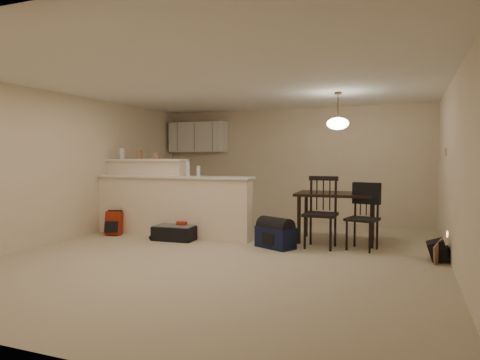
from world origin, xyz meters
The scene contains 19 objects.
room centered at (0.00, 0.00, 1.25)m, with size 7.00×7.02×2.50m.
breakfast_bar centered at (-1.76, 0.98, 0.61)m, with size 3.08×0.58×1.39m.
upper_cabinets centered at (-2.20, 3.32, 1.90)m, with size 1.40×0.34×0.70m, color white.
kitchen_counter centered at (-2.00, 3.19, 0.45)m, with size 1.80×0.60×0.90m, color white.
thermostat centered at (2.98, 1.55, 1.50)m, with size 0.02×0.12×0.12m, color beige.
jar centered at (-2.73, 1.12, 1.49)m, with size 0.10×0.10×0.20m, color silver.
cereal_box centered at (-2.33, 1.12, 1.47)m, with size 0.10×0.07×0.16m, color #9A6B4F.
small_box centered at (-1.95, 1.12, 1.45)m, with size 0.08×0.06×0.12m, color #9A6B4F.
bottle_a centered at (-1.17, 0.90, 1.22)m, with size 0.07×0.07×0.26m, color silver.
bottle_b centered at (-0.96, 0.90, 1.18)m, with size 0.06×0.06×0.18m, color silver.
dining_table centered at (1.35, 1.45, 0.73)m, with size 1.37×0.95×0.83m.
pendant_lamp centered at (1.35, 1.45, 1.99)m, with size 0.36×0.36×0.62m.
dining_chair_near centered at (1.19, 0.86, 0.56)m, with size 0.49×0.47×1.12m, color black, non-canonical shape.
dining_chair_far centered at (1.81, 0.95, 0.50)m, with size 0.44×0.42×1.01m, color black, non-canonical shape.
suitcase centered at (-1.26, 0.61, 0.12)m, with size 0.71×0.46×0.24m, color black.
red_backpack centered at (-2.55, 0.61, 0.21)m, with size 0.28×0.18×0.42m, color maroon.
navy_duffel centered at (0.53, 0.61, 0.16)m, with size 0.60×0.33×0.33m, color #101735.
black_daypack centered at (2.85, 0.61, 0.14)m, with size 0.32×0.22×0.28m, color black.
cardboard_sheet centered at (2.85, 0.48, 0.14)m, with size 0.37×0.02×0.28m, color #9A6B4F.
Camera 1 is at (2.44, -5.78, 1.41)m, focal length 32.00 mm.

